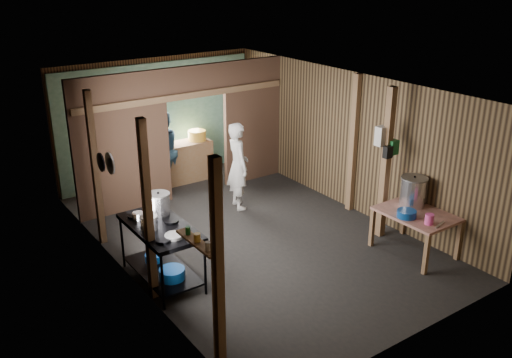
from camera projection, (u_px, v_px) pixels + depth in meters
floor at (249, 234)px, 9.64m from camera, size 4.50×7.00×0.00m
ceiling at (249, 86)px, 8.69m from camera, size 4.50×7.00×0.00m
wall_back at (157, 119)px, 11.84m from camera, size 4.50×0.00×2.60m
wall_front at (417, 247)px, 6.49m from camera, size 4.50×0.00×2.60m
wall_left at (120, 194)px, 7.96m from camera, size 0.00×7.00×2.60m
wall_right at (348, 141)px, 10.36m from camera, size 0.00×7.00×2.60m
partition_left at (122, 145)px, 10.14m from camera, size 1.85×0.10×2.60m
partition_right at (252, 121)px, 11.68m from camera, size 1.35×0.10×2.60m
partition_header at (195, 81)px, 10.62m from camera, size 1.30×0.10×0.60m
turquoise_panel at (158, 122)px, 11.81m from camera, size 4.40×0.06×2.50m
back_counter at (184, 162)px, 11.90m from camera, size 1.20×0.50×0.85m
wall_clock at (168, 90)px, 11.68m from camera, size 0.20×0.03×0.20m
post_left_a at (218, 269)px, 6.02m from camera, size 0.10×0.12×2.60m
post_left_b at (148, 212)px, 7.39m from camera, size 0.10×0.12×2.60m
post_left_c at (95, 170)px, 8.92m from camera, size 0.10×0.12×2.60m
post_right at (353, 144)px, 10.17m from camera, size 0.10×0.12×2.60m
post_free at (386, 164)px, 9.16m from camera, size 0.12×0.12×2.60m
cross_beam at (185, 96)px, 10.53m from camera, size 4.40×0.12×0.12m
pan_lid_big at (110, 163)px, 8.16m from camera, size 0.03×0.34×0.34m
pan_lid_small at (101, 162)px, 8.51m from camera, size 0.03×0.30×0.30m
wall_shelf at (197, 243)px, 6.38m from camera, size 0.14×0.80×0.03m
jar_white at (208, 246)px, 6.16m from camera, size 0.07×0.07×0.10m
jar_yellow at (197, 238)px, 6.35m from camera, size 0.08×0.08×0.10m
jar_green at (188, 230)px, 6.52m from camera, size 0.06×0.06×0.10m
bag_white at (382, 136)px, 9.02m from camera, size 0.22×0.15×0.32m
bag_green at (393, 147)px, 9.04m from camera, size 0.16×0.12×0.24m
bag_black at (388, 152)px, 8.97m from camera, size 0.14×0.10×0.20m
gas_range at (162, 253)px, 8.10m from camera, size 0.78×1.52×0.90m
prep_table at (415, 233)px, 8.92m from camera, size 0.87×1.19×0.71m
stove_pot_large at (159, 204)px, 8.25m from camera, size 0.37×0.37×0.35m
stove_pot_med at (149, 223)px, 7.80m from camera, size 0.29×0.29×0.22m
stove_saucepan at (138, 216)px, 8.10m from camera, size 0.20×0.20×0.11m
frying_pan at (174, 236)px, 7.58m from camera, size 0.39×0.54×0.06m
blue_tub_front at (172, 274)px, 7.94m from camera, size 0.37×0.37×0.15m
blue_tub_back at (154, 258)px, 8.42m from camera, size 0.26×0.26×0.11m
stock_pot at (413, 192)px, 8.99m from camera, size 0.46×0.46×0.51m
wash_basin at (407, 214)px, 8.62m from camera, size 0.35×0.35×0.11m
pink_bucket at (429, 219)px, 8.38m from camera, size 0.15×0.15×0.16m
knife at (440, 225)px, 8.38m from camera, size 0.30×0.11×0.01m
yellow_tub at (197, 135)px, 11.89m from camera, size 0.38×0.38×0.21m
red_cup at (169, 142)px, 11.54m from camera, size 0.12×0.12×0.14m
cook at (238, 166)px, 10.44m from camera, size 0.53×0.69×1.68m
worker_back at (163, 150)px, 11.44m from camera, size 0.92×0.80×1.61m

